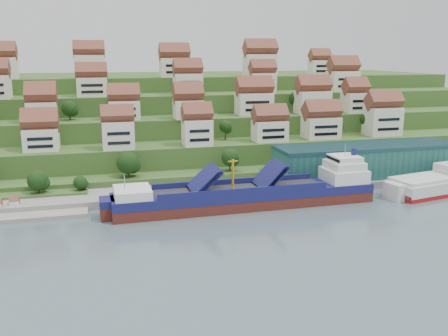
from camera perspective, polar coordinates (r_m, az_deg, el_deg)
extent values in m
plane|color=slate|center=(134.19, 0.08, -4.72)|extent=(300.00, 300.00, 0.00)
cube|color=gray|center=(153.47, 5.89, -2.08)|extent=(180.00, 14.00, 2.20)
cube|color=#2D4C1E|center=(215.65, -5.75, 2.56)|extent=(260.00, 128.00, 4.00)
cube|color=#2D4C1E|center=(219.92, -5.98, 3.68)|extent=(260.00, 118.00, 11.00)
cube|color=#2D4C1E|center=(227.22, -6.31, 4.86)|extent=(260.00, 102.00, 18.00)
cube|color=#2D4C1E|center=(234.61, -6.62, 5.97)|extent=(260.00, 86.00, 25.00)
cube|color=#2D4C1E|center=(243.13, -6.94, 6.92)|extent=(260.00, 68.00, 31.00)
cube|color=white|center=(166.87, -20.15, 3.10)|extent=(10.59, 8.57, 6.87)
cube|color=white|center=(162.28, -12.00, 3.70)|extent=(9.87, 7.03, 8.81)
cube|color=white|center=(165.32, -3.08, 4.09)|extent=(9.29, 7.62, 8.55)
cube|color=white|center=(173.95, 5.24, 4.24)|extent=(11.28, 7.73, 7.04)
cube|color=white|center=(182.58, 11.03, 4.54)|extent=(12.42, 8.26, 7.51)
cube|color=white|center=(194.58, 17.66, 5.10)|extent=(12.29, 8.31, 10.32)
cube|color=white|center=(179.17, -20.05, 6.01)|extent=(9.66, 8.98, 6.93)
cube|color=white|center=(179.41, -11.34, 6.51)|extent=(10.56, 7.90, 6.67)
cube|color=white|center=(179.59, -4.11, 6.71)|extent=(9.91, 8.56, 6.55)
cube|color=white|center=(190.49, 3.45, 7.33)|extent=(13.17, 8.36, 8.22)
cube|color=white|center=(196.82, 10.08, 7.40)|extent=(12.51, 8.18, 8.64)
cube|color=white|center=(204.19, 14.72, 7.25)|extent=(8.84, 8.04, 7.75)
cube|color=white|center=(194.89, -14.84, 8.94)|extent=(11.04, 7.30, 7.01)
cube|color=white|center=(198.10, -4.15, 9.55)|extent=(10.67, 7.79, 8.09)
cube|color=white|center=(204.40, 4.40, 9.65)|extent=(9.92, 7.14, 8.06)
cube|color=white|center=(220.96, 13.41, 9.64)|extent=(12.07, 8.47, 8.44)
cube|color=white|center=(215.23, -24.23, 10.36)|extent=(12.48, 8.03, 8.25)
cube|color=white|center=(210.63, -15.09, 11.12)|extent=(11.67, 7.51, 9.11)
cube|color=white|center=(213.88, -5.67, 11.35)|extent=(11.98, 8.15, 7.85)
cube|color=white|center=(225.45, 4.15, 11.65)|extent=(13.77, 8.73, 9.35)
cube|color=white|center=(239.08, 10.84, 11.21)|extent=(8.99, 7.05, 6.63)
ellipsoid|color=#1A3B13|center=(158.60, 0.67, 1.22)|extent=(5.57, 5.57, 5.57)
ellipsoid|color=#1A3B13|center=(153.62, -10.92, 0.60)|extent=(6.82, 6.82, 6.82)
ellipsoid|color=#1A3B13|center=(189.85, 12.80, 4.75)|extent=(4.62, 4.62, 4.62)
ellipsoid|color=#1A3B13|center=(195.46, 16.02, 5.42)|extent=(5.40, 5.40, 5.40)
ellipsoid|color=#1A3B13|center=(174.83, 0.16, 4.76)|extent=(4.35, 4.35, 4.35)
ellipsoid|color=#1A3B13|center=(199.78, 8.20, 7.85)|extent=(5.50, 5.50, 5.50)
ellipsoid|color=#1A3B13|center=(184.71, -19.81, 6.33)|extent=(5.82, 5.82, 5.82)
ellipsoid|color=#1A3B13|center=(182.73, -17.26, 6.52)|extent=(5.41, 5.41, 5.41)
ellipsoid|color=#1A3B13|center=(210.98, 4.07, 9.79)|extent=(4.83, 4.83, 4.83)
ellipsoid|color=#1A3B13|center=(147.59, -20.53, -1.34)|extent=(5.67, 5.67, 5.67)
ellipsoid|color=#1A3B13|center=(147.11, -16.10, -1.60)|extent=(3.93, 3.93, 3.93)
cube|color=#215A52|center=(167.48, 16.01, 0.90)|extent=(60.00, 15.00, 10.00)
cylinder|color=gray|center=(146.99, 5.89, -0.70)|extent=(0.16, 0.16, 8.00)
cube|color=maroon|center=(146.39, 6.14, 0.68)|extent=(1.20, 0.05, 0.80)
cube|color=white|center=(142.18, -22.79, -3.86)|extent=(2.40, 2.20, 2.20)
cube|color=#511F18|center=(136.24, 2.49, -4.01)|extent=(71.87, 12.26, 4.60)
cube|color=navy|center=(135.41, 2.50, -2.82)|extent=(71.87, 12.38, 2.39)
cube|color=white|center=(128.90, -10.43, -2.78)|extent=(9.37, 10.63, 2.39)
cube|color=#262628|center=(134.55, 1.76, -2.39)|extent=(46.11, 10.17, 0.28)
cube|color=navy|center=(131.16, -2.45, -1.39)|extent=(7.06, 10.26, 6.35)
cube|color=navy|center=(136.39, 5.09, -0.87)|extent=(6.71, 10.26, 6.72)
cylinder|color=gold|center=(133.01, 1.02, -0.77)|extent=(0.65, 0.65, 8.27)
cube|color=white|center=(146.26, 13.53, -0.79)|extent=(11.21, 10.67, 3.68)
cube|color=white|center=(145.61, 13.59, 0.34)|extent=(9.35, 9.53, 2.30)
cube|color=white|center=(145.21, 13.63, 1.08)|extent=(7.49, 8.40, 1.65)
cylinder|color=navy|center=(146.23, 14.62, 1.80)|extent=(1.50, 1.50, 2.02)
cube|color=maroon|center=(161.89, 22.91, -2.44)|extent=(31.80, 16.86, 2.62)
cube|color=silver|center=(161.36, 22.97, -1.68)|extent=(31.82, 16.97, 3.22)
cube|color=silver|center=(160.89, 23.04, -0.99)|extent=(30.10, 15.47, 1.21)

